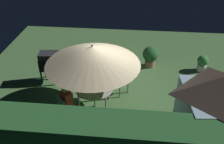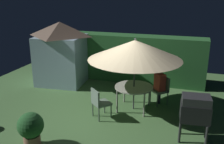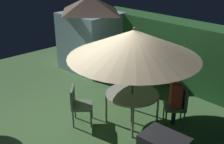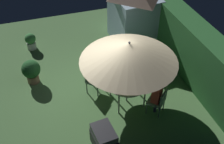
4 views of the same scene
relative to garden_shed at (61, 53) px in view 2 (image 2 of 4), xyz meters
The scene contains 10 objects.
ground_plane 3.71m from the garden_shed, 43.01° to the right, with size 11.00×11.00×0.00m, color #47703D.
hedge_backdrop 2.81m from the garden_shed, 23.53° to the left, with size 5.88×0.84×1.89m.
garden_shed is the anchor object (origin of this frame).
patio_table 3.68m from the garden_shed, 24.59° to the right, with size 1.19×1.19×0.76m.
patio_umbrella 3.70m from the garden_shed, 24.59° to the right, with size 2.82×2.82×2.27m.
bbq_grill 5.87m from the garden_shed, 28.68° to the right, with size 0.75×0.57×1.20m.
chair_near_shed 4.21m from the garden_shed, 11.06° to the right, with size 0.65×0.65×0.90m.
chair_far_side 3.55m from the garden_shed, 44.11° to the right, with size 0.65×0.65×0.90m.
potted_plant_by_shed 4.56m from the garden_shed, 71.13° to the right, with size 0.63×0.63×0.87m.
person_in_red 4.13m from the garden_shed, 12.03° to the right, with size 0.41×0.41×1.26m.
Camera 2 is at (2.41, -6.44, 3.62)m, focal length 41.41 mm.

